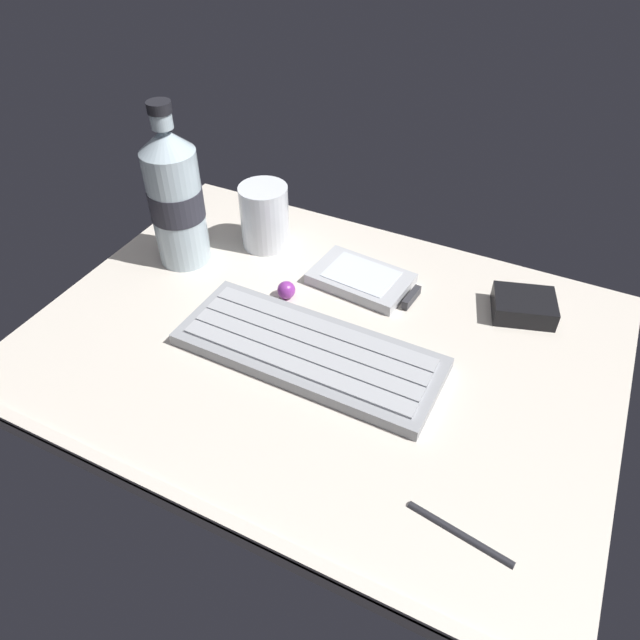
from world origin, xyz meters
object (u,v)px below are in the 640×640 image
at_px(keyboard, 306,350).
at_px(trackball_mouse, 286,290).
at_px(juice_cup, 265,219).
at_px(handheld_device, 366,280).
at_px(charger_block, 524,306).
at_px(water_bottle, 175,197).
at_px(stylus_pen, 460,532).

distance_m(keyboard, trackball_mouse, 0.10).
bearing_deg(juice_cup, handheld_device, -8.83).
relative_size(juice_cup, trackball_mouse, 3.86).
relative_size(charger_block, trackball_mouse, 3.18).
xyz_separation_m(water_bottle, trackball_mouse, (0.16, -0.01, -0.08)).
bearing_deg(water_bottle, trackball_mouse, -4.93).
bearing_deg(handheld_device, charger_block, 9.31).
bearing_deg(charger_block, keyboard, -138.55).
distance_m(juice_cup, charger_block, 0.34).
bearing_deg(water_bottle, charger_block, 10.98).
xyz_separation_m(juice_cup, stylus_pen, (0.36, -0.30, -0.04)).
bearing_deg(charger_block, trackball_mouse, -160.07).
distance_m(keyboard, water_bottle, 0.26).
relative_size(keyboard, handheld_device, 2.19).
height_order(handheld_device, stylus_pen, handheld_device).
bearing_deg(water_bottle, handheld_device, 12.29).
xyz_separation_m(handheld_device, stylus_pen, (0.20, -0.27, -0.00)).
bearing_deg(handheld_device, keyboard, -93.80).
bearing_deg(charger_block, handheld_device, -170.69).
bearing_deg(keyboard, juice_cup, 131.39).
distance_m(water_bottle, charger_block, 0.44).
distance_m(juice_cup, water_bottle, 0.12).
distance_m(handheld_device, juice_cup, 0.16).
bearing_deg(juice_cup, charger_block, 1.05).
height_order(keyboard, handheld_device, keyboard).
relative_size(water_bottle, trackball_mouse, 9.45).
bearing_deg(charger_block, juice_cup, -178.95).
bearing_deg(handheld_device, trackball_mouse, -139.75).
distance_m(juice_cup, trackball_mouse, 0.12).
bearing_deg(keyboard, trackball_mouse, 130.79).
xyz_separation_m(keyboard, trackball_mouse, (-0.07, 0.08, 0.00)).
bearing_deg(water_bottle, juice_cup, 43.93).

